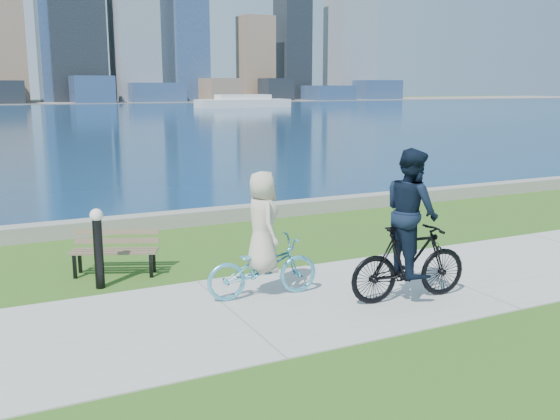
{
  "coord_description": "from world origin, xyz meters",
  "views": [
    {
      "loc": [
        -7.27,
        -8.24,
        3.36
      ],
      "look_at": [
        -2.29,
        1.94,
        1.1
      ],
      "focal_mm": 40.0,
      "sensor_mm": 36.0,
      "label": 1
    }
  ],
  "objects_px": {
    "park_bench": "(115,248)",
    "cyclist_man": "(410,238)",
    "cyclist_woman": "(262,251)",
    "bollard_lamp": "(98,243)"
  },
  "relations": [
    {
      "from": "cyclist_woman",
      "to": "cyclist_man",
      "type": "xyz_separation_m",
      "value": [
        2.01,
        -1.16,
        0.25
      ]
    },
    {
      "from": "cyclist_woman",
      "to": "bollard_lamp",
      "type": "bearing_deg",
      "value": 59.32
    },
    {
      "from": "park_bench",
      "to": "cyclist_man",
      "type": "bearing_deg",
      "value": -18.81
    },
    {
      "from": "bollard_lamp",
      "to": "cyclist_man",
      "type": "height_order",
      "value": "cyclist_man"
    },
    {
      "from": "cyclist_woman",
      "to": "cyclist_man",
      "type": "relative_size",
      "value": 0.84
    },
    {
      "from": "bollard_lamp",
      "to": "cyclist_man",
      "type": "distance_m",
      "value": 5.13
    },
    {
      "from": "park_bench",
      "to": "cyclist_man",
      "type": "distance_m",
      "value": 5.26
    },
    {
      "from": "park_bench",
      "to": "cyclist_woman",
      "type": "xyz_separation_m",
      "value": [
        1.86,
        -2.36,
        0.29
      ]
    },
    {
      "from": "bollard_lamp",
      "to": "cyclist_man",
      "type": "relative_size",
      "value": 0.57
    },
    {
      "from": "bollard_lamp",
      "to": "cyclist_man",
      "type": "bearing_deg",
      "value": -33.19
    }
  ]
}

